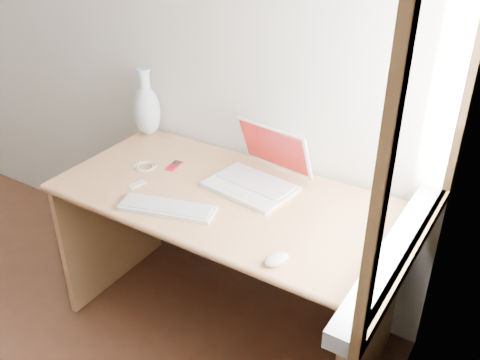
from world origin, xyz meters
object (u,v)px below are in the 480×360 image
Objects in this scene: vase at (147,109)px; laptop at (256,173)px; desk at (234,226)px; external_keyboard at (167,208)px.

laptop is at bearing -11.07° from vase.
desk is 0.76m from vase.
laptop is (0.07, 0.06, 0.27)m from desk.
laptop is 0.73m from vase.
desk is 4.08× the size of vase.
desk is 3.50× the size of external_keyboard.
desk is 0.28m from laptop.
laptop is 0.41m from external_keyboard.
external_keyboard is (-0.12, -0.30, 0.22)m from desk.
vase reaches higher than desk.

